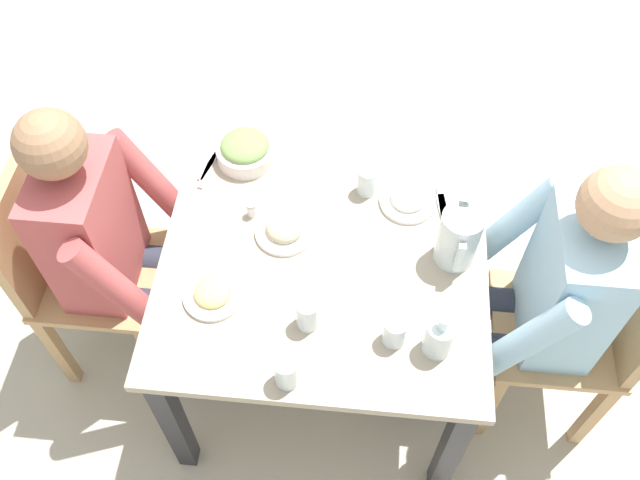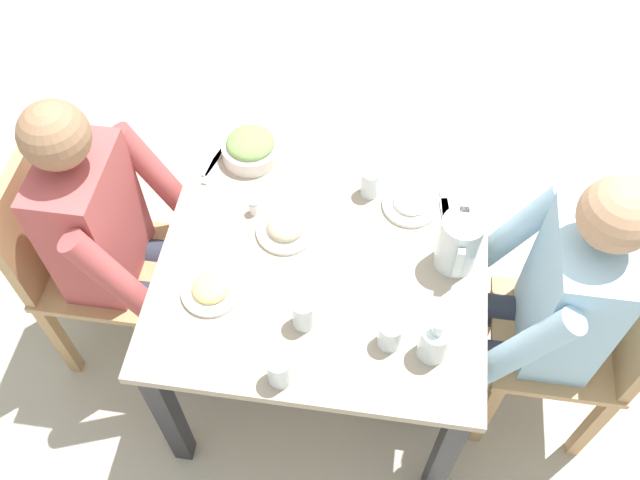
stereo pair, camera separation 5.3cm
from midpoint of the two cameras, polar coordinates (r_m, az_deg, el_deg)
ground_plane at (r=2.66m, az=0.86°, el=-9.62°), size 8.00×8.00×0.00m
dining_table at (r=2.14m, az=1.05°, el=-2.57°), size 0.96×0.96×0.71m
chair_near at (r=2.40m, az=-18.84°, el=-1.36°), size 0.40×0.40×0.90m
chair_far at (r=2.29m, az=21.86°, el=-7.34°), size 0.40×0.40×0.90m
diner_near at (r=2.21m, az=-15.01°, el=0.11°), size 0.48×0.53×1.19m
diner_far at (r=2.11m, az=17.77°, el=-4.98°), size 0.48×0.53×1.19m
water_pitcher at (r=1.99m, az=12.15°, el=-0.24°), size 0.16×0.12×0.19m
salad_bowl at (r=2.26m, az=-5.07°, el=7.63°), size 0.19×0.19×0.09m
plate_beans at (r=2.07m, az=-2.15°, el=0.98°), size 0.18×0.18×0.06m
plate_yoghurt at (r=2.15m, az=8.21°, el=3.06°), size 0.17×0.17×0.05m
plate_fries at (r=1.98m, az=-8.26°, el=-4.07°), size 0.17×0.17×0.05m
water_glass_by_pitcher at (r=1.87m, az=-0.57°, el=-6.11°), size 0.06×0.06×0.11m
water_glass_far_right at (r=1.86m, az=6.63°, el=-7.76°), size 0.07×0.07×0.09m
water_glass_far_left at (r=2.15m, az=4.89°, el=4.72°), size 0.06×0.06×0.10m
water_glass_near_left at (r=1.80m, az=-2.52°, el=-10.70°), size 0.07×0.07×0.10m
oil_carafe at (r=1.86m, az=10.20°, el=-8.39°), size 0.08×0.08×0.16m
salt_shaker at (r=2.12m, az=-4.80°, el=2.74°), size 0.03×0.03×0.05m
fork_near at (r=2.15m, az=11.14°, el=1.58°), size 0.17×0.06×0.01m
knife_near at (r=2.28m, az=-8.07°, el=6.32°), size 0.19×0.04×0.01m
fork_far at (r=2.16m, az=11.09°, el=2.19°), size 0.17×0.04×0.01m
knife_far at (r=2.29m, az=-7.75°, el=6.84°), size 0.18×0.07×0.01m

